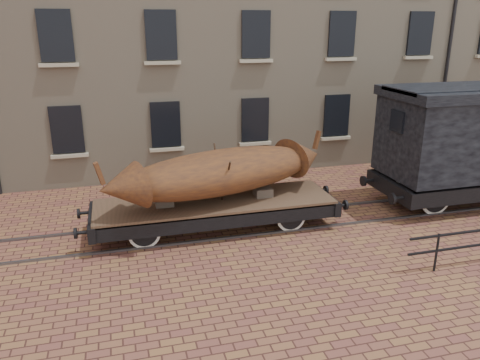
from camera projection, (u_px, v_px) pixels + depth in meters
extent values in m
plane|color=brown|center=(270.00, 223.00, 14.28)|extent=(90.00, 90.00, 0.00)
cube|color=black|center=(67.00, 130.00, 16.64)|extent=(1.10, 0.12, 1.70)
cube|color=#BEB79A|center=(70.00, 156.00, 16.89)|extent=(1.30, 0.18, 0.12)
cube|color=black|center=(166.00, 124.00, 17.50)|extent=(1.10, 0.12, 1.70)
cube|color=#BEB79A|center=(167.00, 149.00, 17.75)|extent=(1.30, 0.18, 0.12)
cube|color=black|center=(255.00, 120.00, 18.36)|extent=(1.10, 0.12, 1.70)
cube|color=#BEB79A|center=(255.00, 143.00, 18.61)|extent=(1.30, 0.18, 0.12)
cube|color=black|center=(336.00, 115.00, 19.22)|extent=(1.10, 0.12, 1.70)
cube|color=#BEB79A|center=(336.00, 138.00, 19.47)|extent=(1.30, 0.18, 0.12)
cube|color=black|center=(411.00, 111.00, 20.08)|extent=(1.10, 0.12, 1.70)
cube|color=#BEB79A|center=(409.00, 133.00, 20.33)|extent=(1.30, 0.18, 0.12)
cube|color=black|center=(479.00, 108.00, 20.94)|extent=(1.10, 0.12, 1.70)
cube|color=#BEB79A|center=(477.00, 129.00, 21.18)|extent=(1.30, 0.18, 0.12)
cube|color=black|center=(56.00, 36.00, 15.62)|extent=(1.10, 0.12, 1.70)
cube|color=#BEB79A|center=(59.00, 65.00, 15.87)|extent=(1.30, 0.18, 0.12)
cube|color=black|center=(161.00, 35.00, 16.48)|extent=(1.10, 0.12, 1.70)
cube|color=#BEB79A|center=(163.00, 63.00, 16.73)|extent=(1.30, 0.18, 0.12)
cube|color=black|center=(256.00, 34.00, 17.34)|extent=(1.10, 0.12, 1.70)
cube|color=#BEB79A|center=(256.00, 61.00, 17.59)|extent=(1.30, 0.18, 0.12)
cube|color=black|center=(342.00, 34.00, 18.20)|extent=(1.10, 0.12, 1.70)
cube|color=#BEB79A|center=(341.00, 59.00, 18.45)|extent=(1.30, 0.18, 0.12)
cube|color=black|center=(420.00, 33.00, 19.06)|extent=(1.10, 0.12, 1.70)
cube|color=#BEB79A|center=(418.00, 58.00, 19.31)|extent=(1.30, 0.18, 0.12)
cube|color=#59595E|center=(278.00, 232.00, 13.61)|extent=(30.00, 0.08, 0.06)
cube|color=#59595E|center=(263.00, 213.00, 14.93)|extent=(30.00, 0.08, 0.06)
cylinder|color=black|center=(437.00, 253.00, 11.37)|extent=(0.06, 0.06, 1.00)
cube|color=brown|center=(215.00, 202.00, 13.59)|extent=(6.86, 2.01, 0.11)
cube|color=black|center=(222.00, 222.00, 12.80)|extent=(6.86, 0.15, 0.41)
cube|color=black|center=(209.00, 198.00, 14.51)|extent=(6.86, 0.15, 0.41)
cube|color=black|center=(93.00, 221.00, 12.81)|extent=(0.20, 2.10, 0.41)
cylinder|color=black|center=(82.00, 233.00, 12.12)|extent=(0.32, 0.09, 0.09)
cylinder|color=black|center=(76.00, 233.00, 12.09)|extent=(0.07, 0.29, 0.29)
cylinder|color=black|center=(84.00, 213.00, 13.38)|extent=(0.32, 0.09, 0.09)
cylinder|color=black|center=(79.00, 214.00, 13.34)|extent=(0.07, 0.29, 0.29)
cube|color=black|center=(323.00, 198.00, 14.50)|extent=(0.20, 2.10, 0.41)
cylinder|color=black|center=(341.00, 205.00, 13.93)|extent=(0.32, 0.09, 0.09)
cylinder|color=black|center=(346.00, 205.00, 13.97)|extent=(0.07, 0.29, 0.29)
cylinder|color=black|center=(322.00, 190.00, 15.19)|extent=(0.32, 0.09, 0.09)
cylinder|color=black|center=(326.00, 190.00, 15.23)|extent=(0.07, 0.29, 0.29)
cylinder|color=black|center=(142.00, 223.00, 13.20)|extent=(0.09, 1.74, 0.09)
cylinder|color=white|center=(144.00, 234.00, 12.55)|extent=(0.88, 0.06, 0.88)
cylinder|color=black|center=(144.00, 234.00, 12.55)|extent=(0.72, 0.09, 0.72)
cube|color=black|center=(144.00, 228.00, 12.37)|extent=(0.82, 0.07, 0.09)
cylinder|color=white|center=(141.00, 214.00, 13.86)|extent=(0.88, 0.06, 0.88)
cylinder|color=black|center=(141.00, 214.00, 13.86)|extent=(0.72, 0.09, 0.72)
cube|color=black|center=(140.00, 205.00, 13.89)|extent=(0.82, 0.07, 0.09)
cylinder|color=black|center=(283.00, 209.00, 14.24)|extent=(0.09, 1.74, 0.09)
cylinder|color=white|center=(291.00, 218.00, 13.58)|extent=(0.88, 0.06, 0.88)
cylinder|color=black|center=(291.00, 218.00, 13.58)|extent=(0.72, 0.09, 0.72)
cube|color=black|center=(293.00, 212.00, 13.41)|extent=(0.82, 0.07, 0.09)
cylinder|color=white|center=(275.00, 200.00, 14.90)|extent=(0.88, 0.06, 0.88)
cylinder|color=black|center=(275.00, 200.00, 14.90)|extent=(0.72, 0.09, 0.72)
cube|color=black|center=(274.00, 193.00, 14.93)|extent=(0.82, 0.07, 0.09)
cube|color=black|center=(215.00, 213.00, 13.70)|extent=(3.66, 0.05, 0.05)
cube|color=brown|center=(164.00, 201.00, 13.17)|extent=(0.50, 0.46, 0.26)
cube|color=brown|center=(263.00, 192.00, 13.89)|extent=(0.50, 0.46, 0.26)
ellipsoid|color=brown|center=(222.00, 172.00, 13.35)|extent=(6.52, 3.53, 1.25)
cone|color=brown|center=(120.00, 188.00, 11.91)|extent=(1.35, 1.42, 1.18)
cube|color=brown|center=(99.00, 173.00, 11.54)|extent=(0.27, 0.19, 0.60)
cone|color=brown|center=(304.00, 156.00, 14.75)|extent=(1.35, 1.42, 1.18)
cube|color=brown|center=(317.00, 140.00, 14.84)|extent=(0.27, 0.19, 0.60)
cylinder|color=#352619|center=(226.00, 182.00, 12.93)|extent=(0.05, 1.06, 1.47)
cylinder|color=#352619|center=(218.00, 171.00, 13.85)|extent=(0.05, 1.06, 1.47)
cube|color=black|center=(452.00, 170.00, 16.93)|extent=(6.53, 0.17, 0.49)
cube|color=black|center=(391.00, 188.00, 15.03)|extent=(0.24, 2.61, 0.49)
cylinder|color=black|center=(392.00, 199.00, 14.12)|extent=(0.09, 0.35, 0.35)
cylinder|color=black|center=(363.00, 181.00, 15.71)|extent=(0.09, 0.35, 0.35)
cylinder|color=black|center=(422.00, 192.00, 15.40)|extent=(0.11, 2.07, 0.11)
cylinder|color=white|center=(436.00, 199.00, 14.74)|extent=(1.05, 0.08, 1.05)
cylinder|color=black|center=(436.00, 199.00, 14.74)|extent=(0.86, 0.11, 0.86)
cylinder|color=white|center=(409.00, 185.00, 16.06)|extent=(1.05, 0.08, 1.05)
cylinder|color=black|center=(409.00, 185.00, 16.06)|extent=(0.86, 0.11, 0.86)
cube|color=black|center=(397.00, 121.00, 14.33)|extent=(0.09, 0.65, 0.65)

